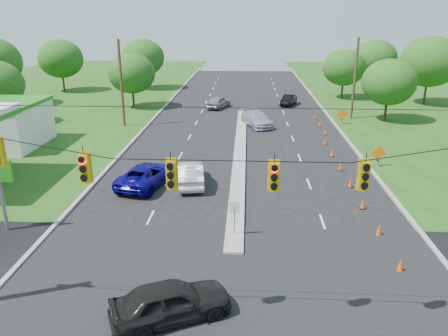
{
  "coord_description": "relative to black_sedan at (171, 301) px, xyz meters",
  "views": [
    {
      "loc": [
        0.55,
        -14.89,
        11.21
      ],
      "look_at": [
        -0.73,
        9.09,
        2.8
      ],
      "focal_mm": 35.0,
      "sensor_mm": 36.0,
      "label": 1
    }
  ],
  "objects": [
    {
      "name": "ground",
      "position": [
        2.26,
        0.85,
        -0.8
      ],
      "size": [
        160.0,
        160.0,
        0.0
      ],
      "primitive_type": "plane",
      "color": "black",
      "rests_on": "ground"
    },
    {
      "name": "cross_street",
      "position": [
        2.26,
        0.85,
        -0.8
      ],
      "size": [
        160.0,
        14.0,
        0.02
      ],
      "primitive_type": "cube",
      "color": "black",
      "rests_on": "ground"
    },
    {
      "name": "curb_left",
      "position": [
        -7.84,
        30.85,
        -0.8
      ],
      "size": [
        0.25,
        110.0,
        0.16
      ],
      "primitive_type": "cube",
      "color": "gray",
      "rests_on": "ground"
    },
    {
      "name": "curb_right",
      "position": [
        12.36,
        30.85,
        -0.8
      ],
      "size": [
        0.25,
        110.0,
        0.16
      ],
      "primitive_type": "cube",
      "color": "gray",
      "rests_on": "ground"
    },
    {
      "name": "median",
      "position": [
        2.26,
        21.85,
        -0.8
      ],
      "size": [
        1.0,
        34.0,
        0.18
      ],
      "primitive_type": "cube",
      "color": "gray",
      "rests_on": "ground"
    },
    {
      "name": "median_sign",
      "position": [
        2.26,
        6.85,
        0.66
      ],
      "size": [
        0.55,
        0.06,
        2.05
      ],
      "color": "gray",
      "rests_on": "ground"
    },
    {
      "name": "signal_span",
      "position": [
        2.2,
        -0.15,
        4.17
      ],
      "size": [
        25.6,
        0.32,
        9.0
      ],
      "color": "#422D1C",
      "rests_on": "ground"
    },
    {
      "name": "utility_pole_far_left",
      "position": [
        -10.24,
        30.85,
        3.7
      ],
      "size": [
        0.28,
        0.28,
        9.0
      ],
      "primitive_type": "cylinder",
      "color": "#422D1C",
      "rests_on": "ground"
    },
    {
      "name": "utility_pole_far_right",
      "position": [
        14.76,
        35.85,
        3.7
      ],
      "size": [
        0.28,
        0.28,
        9.0
      ],
      "primitive_type": "cylinder",
      "color": "#422D1C",
      "rests_on": "ground"
    },
    {
      "name": "cone_0",
      "position": [
        10.0,
        3.85,
        -0.45
      ],
      "size": [
        0.32,
        0.32,
        0.7
      ],
      "primitive_type": "cone",
      "color": "#E54710",
      "rests_on": "ground"
    },
    {
      "name": "cone_1",
      "position": [
        10.0,
        7.35,
        -0.45
      ],
      "size": [
        0.32,
        0.32,
        0.7
      ],
      "primitive_type": "cone",
      "color": "#E54710",
      "rests_on": "ground"
    },
    {
      "name": "cone_2",
      "position": [
        10.0,
        10.85,
        -0.45
      ],
      "size": [
        0.32,
        0.32,
        0.7
      ],
      "primitive_type": "cone",
      "color": "#E54710",
      "rests_on": "ground"
    },
    {
      "name": "cone_3",
      "position": [
        10.0,
        14.35,
        -0.45
      ],
      "size": [
        0.32,
        0.32,
        0.7
      ],
      "primitive_type": "cone",
      "color": "#E54710",
      "rests_on": "ground"
    },
    {
      "name": "cone_4",
      "position": [
        10.0,
        17.85,
        -0.45
      ],
      "size": [
        0.32,
        0.32,
        0.7
      ],
      "primitive_type": "cone",
      "color": "#E54710",
      "rests_on": "ground"
    },
    {
      "name": "cone_5",
      "position": [
        10.0,
        21.35,
        -0.45
      ],
      "size": [
        0.32,
        0.32,
        0.7
      ],
      "primitive_type": "cone",
      "color": "#E54710",
      "rests_on": "ground"
    },
    {
      "name": "cone_6",
      "position": [
        10.0,
        24.85,
        -0.45
      ],
      "size": [
        0.32,
        0.32,
        0.7
      ],
      "primitive_type": "cone",
      "color": "#E54710",
      "rests_on": "ground"
    },
    {
      "name": "cone_7",
      "position": [
        10.6,
        28.35,
        -0.45
      ],
      "size": [
        0.32,
        0.32,
        0.7
      ],
      "primitive_type": "cone",
      "color": "#E54710",
      "rests_on": "ground"
    },
    {
      "name": "cone_8",
      "position": [
        10.6,
        31.85,
        -0.45
      ],
      "size": [
        0.32,
        0.32,
        0.7
      ],
      "primitive_type": "cone",
      "color": "#E54710",
      "rests_on": "ground"
    },
    {
      "name": "cone_9",
      "position": [
        10.6,
        35.35,
        -0.45
      ],
      "size": [
        0.32,
        0.32,
        0.7
      ],
      "primitive_type": "cone",
      "color": "#E54710",
      "rests_on": "ground"
    },
    {
      "name": "work_sign_1",
      "position": [
        13.06,
        18.85,
        0.29
      ],
      "size": [
        1.27,
        0.58,
        1.37
      ],
      "color": "black",
      "rests_on": "ground"
    },
    {
      "name": "work_sign_2",
      "position": [
        13.06,
        32.85,
        0.29
      ],
      "size": [
        1.27,
        0.58,
        1.37
      ],
      "color": "black",
      "rests_on": "ground"
    },
    {
      "name": "tree_4",
      "position": [
        -25.74,
        52.85,
        4.16
      ],
      "size": [
        6.72,
        6.72,
        7.84
      ],
      "color": "black",
      "rests_on": "ground"
    },
    {
      "name": "tree_5",
      "position": [
        -11.74,
        40.85,
        3.54
      ],
      "size": [
        5.88,
        5.88,
        6.86
      ],
      "color": "black",
      "rests_on": "ground"
    },
    {
      "name": "tree_6",
      "position": [
        -13.74,
        55.85,
        4.16
      ],
      "size": [
        6.72,
        6.72,
        7.84
      ],
      "color": "black",
      "rests_on": "ground"
    },
    {
      "name": "tree_9",
      "position": [
        18.26,
        34.85,
        3.54
      ],
      "size": [
        5.88,
        5.88,
        6.86
      ],
      "color": "black",
      "rests_on": "ground"
    },
    {
      "name": "tree_10",
      "position": [
        26.26,
        44.85,
        4.78
      ],
      "size": [
        7.56,
        7.56,
        8.82
      ],
      "color": "black",
      "rests_on": "ground"
    },
    {
      "name": "tree_11",
      "position": [
        22.26,
        55.85,
        4.16
      ],
      "size": [
        6.72,
        6.72,
        7.84
      ],
      "color": "black",
      "rests_on": "ground"
    },
    {
      "name": "tree_12",
      "position": [
        16.26,
        48.85,
        3.54
      ],
      "size": [
        5.88,
        5.88,
        6.86
      ],
      "color": "black",
      "rests_on": "ground"
    },
    {
      "name": "black_sedan",
      "position": [
        0.0,
        0.0,
        0.0
      ],
      "size": [
        5.05,
        3.68,
        1.6
      ],
      "primitive_type": "imported",
      "rotation": [
        0.0,
        0.0,
        2.0
      ],
      "color": "black",
      "rests_on": "ground"
    },
    {
      "name": "white_sedan",
      "position": [
        -1.06,
        14.37,
        -0.0
      ],
      "size": [
        2.42,
        5.03,
        1.59
      ],
      "primitive_type": "imported",
      "rotation": [
        0.0,
        0.0,
        3.3
      ],
      "color": "#BBB9B9",
      "rests_on": "ground"
    },
    {
      "name": "blue_pickup",
      "position": [
        -4.08,
        14.0,
        -0.03
      ],
      "size": [
        3.82,
        5.99,
        1.54
      ],
      "primitive_type": "imported",
      "rotation": [
        0.0,
        0.0,
        2.9
      ],
      "color": "#0A0472",
      "rests_on": "ground"
    },
    {
      "name": "silver_car_far",
      "position": [
        3.87,
        31.8,
        -0.02
      ],
      "size": [
        3.88,
        5.8,
        1.56
      ],
      "primitive_type": "imported",
      "rotation": [
        0.0,
        0.0,
        0.35
      ],
      "color": "#A39DB9",
      "rests_on": "ground"
    },
    {
      "name": "silver_car_oncoming",
      "position": [
        -0.84,
        41.18,
        -0.04
      ],
      "size": [
        3.29,
        4.83,
        1.53
      ],
      "primitive_type": "imported",
      "rotation": [
        0.0,
        0.0,
        2.78
      ],
      "color": "gray",
      "rests_on": "ground"
    },
    {
      "name": "dark_car_receding",
      "position": [
        8.27,
        43.52,
        -0.11
      ],
      "size": [
        2.65,
        4.43,
        1.38
      ],
      "primitive_type": "imported",
      "rotation": [
        0.0,
        0.0,
        -0.31
      ],
      "color": "black",
      "rests_on": "ground"
    }
  ]
}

